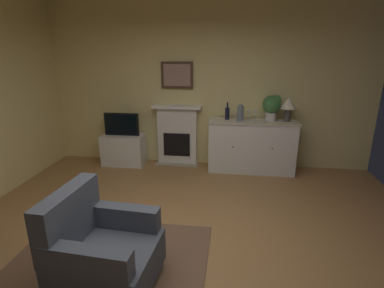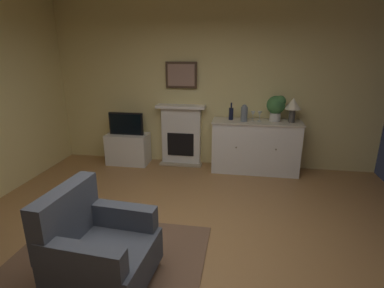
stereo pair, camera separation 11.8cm
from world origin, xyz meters
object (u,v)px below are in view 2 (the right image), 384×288
Objects in this scene: potted_plant_small at (276,106)px; table_lamp at (293,105)px; framed_picture at (181,75)px; wine_glass_left at (253,114)px; vase_decorative at (244,113)px; tv_cabinet at (128,149)px; armchair at (97,248)px; fireplace_unit at (181,135)px; wine_glass_center at (260,114)px; tv_set at (126,124)px; wine_bottle at (231,113)px; sideboard_cabinet at (255,147)px.

table_lamp is at bearing -10.23° from potted_plant_small.
potted_plant_small is at bearing -6.23° from framed_picture.
vase_decorative reaches higher than wine_glass_left.
framed_picture reaches higher than wine_glass_left.
framed_picture reaches higher than tv_cabinet.
armchair is at bearing -120.30° from potted_plant_small.
framed_picture reaches higher than fireplace_unit.
tv_cabinet is 1.74× the size of potted_plant_small.
wine_glass_center is 0.26m from vase_decorative.
vase_decorative is (-0.77, -0.05, -0.14)m from table_lamp.
framed_picture reaches higher than vase_decorative.
wine_glass_left is 1.00× the size of wine_glass_center.
wine_glass_left is at bearing -10.56° from framed_picture.
potted_plant_small reaches higher than wine_glass_center.
table_lamp is (1.87, -0.22, -0.44)m from framed_picture.
potted_plant_small is (2.60, 0.05, 0.39)m from tv_set.
framed_picture is 3.33× the size of wine_glass_left.
vase_decorative is at bearing 66.99° from armchair.
vase_decorative reaches higher than tv_set.
tv_set is at bearing -179.74° from wine_glass_center.
vase_decorative is at bearing -169.53° from potted_plant_small.
framed_picture is 1.94m from table_lamp.
tv_set is (-1.86, -0.05, -0.24)m from wine_bottle.
table_lamp reaches higher than wine_bottle.
wine_glass_left is at bearing -171.39° from potted_plant_small.
vase_decorative is (-0.14, -0.04, 0.02)m from wine_glass_left.
wine_glass_left is 2.35m from tv_cabinet.
vase_decorative is 2.22m from tv_cabinet.
tv_set is at bearing 106.33° from armchair.
wine_glass_center is at bearing -9.19° from framed_picture.
armchair is at bearing -92.17° from fireplace_unit.
armchair reaches higher than sideboard_cabinet.
wine_glass_left is at bearing -179.00° from table_lamp.
fireplace_unit is at bearing 174.60° from table_lamp.
potted_plant_small reaches higher than wine_glass_left.
tv_cabinet is 0.82× the size of armchair.
sideboard_cabinet is 8.95× the size of wine_glass_center.
sideboard_cabinet is (1.32, -0.18, -0.10)m from fireplace_unit.
tv_set is at bearing -169.23° from fireplace_unit.
tv_cabinet is at bearing -167.99° from framed_picture.
wine_glass_center is (0.11, 0.01, 0.00)m from wine_glass_left.
tv_set is (-2.85, -0.01, -0.41)m from table_lamp.
wine_glass_center is 0.22× the size of tv_cabinet.
wine_glass_center is at bearing -4.71° from wine_bottle.
vase_decorative is (0.22, -0.09, 0.03)m from wine_bottle.
wine_bottle is 0.32× the size of armchair.
fireplace_unit is 1.35m from wine_glass_left.
potted_plant_small reaches higher than table_lamp.
wine_glass_left is 2.24m from tv_set.
sideboard_cabinet is at bearing -176.44° from wine_glass_center.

